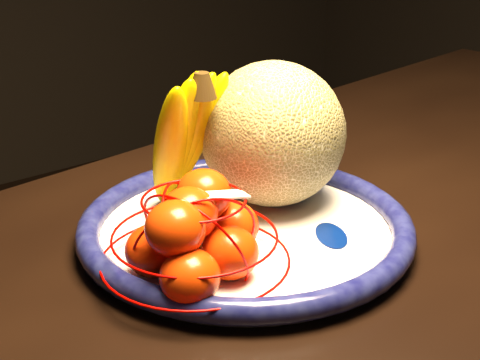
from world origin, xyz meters
TOP-DOWN VIEW (x-y plane):
  - dining_table at (0.01, -0.01)m, footprint 1.65×1.10m
  - fruit_bowl at (-0.25, 0.12)m, footprint 0.37×0.37m
  - cantaloupe at (-0.17, 0.16)m, footprint 0.17×0.17m
  - banana_bunch at (-0.27, 0.20)m, footprint 0.12×0.12m
  - mandarin_bag at (-0.34, 0.08)m, footprint 0.25×0.25m
  - price_tag at (-0.33, 0.07)m, footprint 0.08×0.05m

SIDE VIEW (x-z plane):
  - dining_table at x=0.01m, z-range 0.31..1.09m
  - fruit_bowl at x=-0.25m, z-range 0.78..0.81m
  - mandarin_bag at x=-0.34m, z-range 0.77..0.89m
  - price_tag at x=-0.33m, z-range 0.87..0.88m
  - cantaloupe at x=-0.17m, z-range 0.79..0.96m
  - banana_bunch at x=-0.27m, z-range 0.80..0.98m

